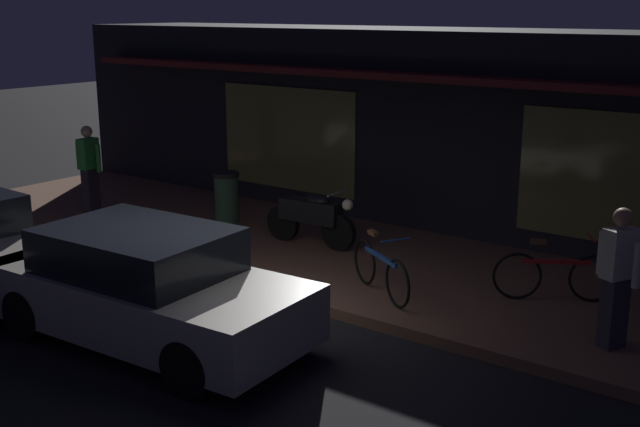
# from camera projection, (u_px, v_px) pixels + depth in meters

# --- Properties ---
(ground_plane) EXTENTS (60.00, 60.00, 0.00)m
(ground_plane) POSITION_uv_depth(u_px,v_px,m) (239.00, 329.00, 10.08)
(ground_plane) COLOR black
(sidewalk_slab) EXTENTS (18.00, 4.00, 0.15)m
(sidewalk_slab) POSITION_uv_depth(u_px,v_px,m) (368.00, 264.00, 12.39)
(sidewalk_slab) COLOR brown
(sidewalk_slab) RESTS_ON ground_plane
(storefront_building) EXTENTS (18.00, 3.30, 3.60)m
(storefront_building) POSITION_uv_depth(u_px,v_px,m) (470.00, 129.00, 14.59)
(storefront_building) COLOR black
(storefront_building) RESTS_ON ground_plane
(motorcycle) EXTENTS (1.70, 0.55, 0.97)m
(motorcycle) POSITION_uv_depth(u_px,v_px,m) (312.00, 216.00, 13.03)
(motorcycle) COLOR black
(motorcycle) RESTS_ON sidewalk_slab
(bicycle_parked) EXTENTS (1.44, 0.89, 0.91)m
(bicycle_parked) POSITION_uv_depth(u_px,v_px,m) (380.00, 270.00, 10.78)
(bicycle_parked) COLOR black
(bicycle_parked) RESTS_ON sidewalk_slab
(bicycle_extra) EXTENTS (1.45, 0.88, 0.91)m
(bicycle_extra) POSITION_uv_depth(u_px,v_px,m) (555.00, 275.00, 10.57)
(bicycle_extra) COLOR black
(bicycle_extra) RESTS_ON sidewalk_slab
(person_photographer) EXTENTS (0.62, 0.40, 1.67)m
(person_photographer) POSITION_uv_depth(u_px,v_px,m) (89.00, 167.00, 15.08)
(person_photographer) COLOR #28232D
(person_photographer) RESTS_ON sidewalk_slab
(person_bystander) EXTENTS (0.59, 0.44, 1.67)m
(person_bystander) POSITION_uv_depth(u_px,v_px,m) (617.00, 275.00, 8.99)
(person_bystander) COLOR #28232D
(person_bystander) RESTS_ON sidewalk_slab
(trash_bin) EXTENTS (0.48, 0.48, 0.93)m
(trash_bin) POSITION_uv_depth(u_px,v_px,m) (227.00, 197.00, 14.46)
(trash_bin) COLOR #2D4C33
(trash_bin) RESTS_ON sidewalk_slab
(parked_car_far) EXTENTS (4.19, 1.98, 1.42)m
(parked_car_far) POSITION_uv_depth(u_px,v_px,m) (146.00, 287.00, 9.56)
(parked_car_far) COLOR black
(parked_car_far) RESTS_ON ground_plane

